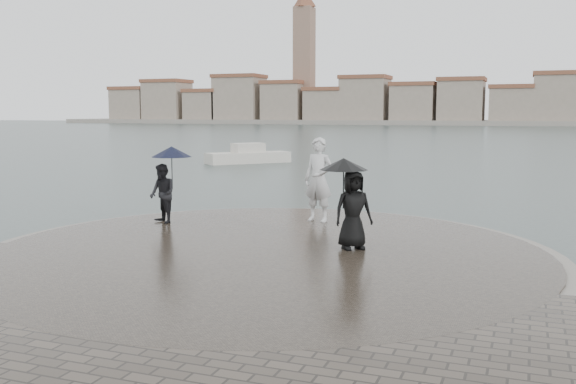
% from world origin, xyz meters
% --- Properties ---
extents(ground, '(400.00, 400.00, 0.00)m').
position_xyz_m(ground, '(0.00, 0.00, 0.00)').
color(ground, '#2B3835').
rests_on(ground, ground).
extents(kerb_ring, '(12.50, 12.50, 0.32)m').
position_xyz_m(kerb_ring, '(0.00, 3.50, 0.16)').
color(kerb_ring, gray).
rests_on(kerb_ring, ground).
extents(quay_tip, '(11.90, 11.90, 0.36)m').
position_xyz_m(quay_tip, '(0.00, 3.50, 0.18)').
color(quay_tip, '#2D261E').
rests_on(quay_tip, ground).
extents(statue, '(0.91, 0.69, 2.26)m').
position_xyz_m(statue, '(-0.07, 7.31, 1.49)').
color(statue, silver).
rests_on(statue, quay_tip).
extents(visitor_left, '(1.28, 1.10, 2.04)m').
position_xyz_m(visitor_left, '(-3.77, 5.58, 1.50)').
color(visitor_left, black).
rests_on(visitor_left, quay_tip).
extents(visitor_right, '(1.28, 1.10, 1.95)m').
position_xyz_m(visitor_right, '(1.65, 4.23, 1.48)').
color(visitor_right, black).
rests_on(visitor_right, quay_tip).
extents(far_skyline, '(260.00, 20.00, 37.00)m').
position_xyz_m(far_skyline, '(-6.29, 160.71, 5.61)').
color(far_skyline, gray).
rests_on(far_skyline, ground).
extents(boats, '(34.01, 14.74, 1.50)m').
position_xyz_m(boats, '(3.05, 33.66, 0.38)').
color(boats, beige).
rests_on(boats, ground).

